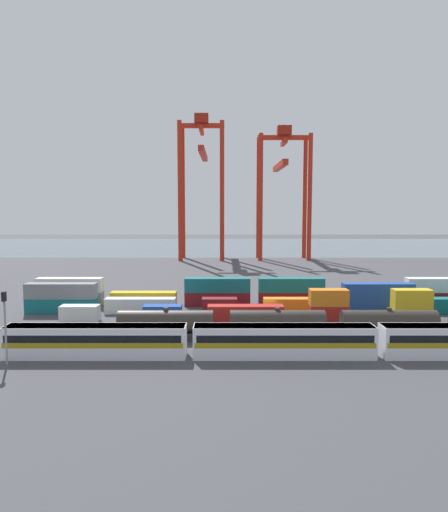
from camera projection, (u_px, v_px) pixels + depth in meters
The scene contains 31 objects.
ground_plane at pixel (254, 279), 119.62m from camera, with size 420.00×420.00×0.00m, color #424247.
harbour_water at pixel (240, 246), 227.15m from camera, with size 400.00×110.00×0.01m, color slate.
passenger_train at pixel (284, 340), 56.76m from camera, with size 67.50×3.14×3.90m.
freight_tank_row at pixel (389, 324), 64.37m from camera, with size 74.32×3.00×4.46m.
signal_mast at pixel (5, 318), 53.56m from camera, with size 0.36×0.60×8.56m.
shipping_container_0 at pixel (80, 313), 74.88m from camera, with size 6.04×2.44×2.60m, color silver.
shipping_container_1 at pixel (163, 313), 74.87m from camera, with size 6.04×2.44×2.60m, color #1C4299.
shipping_container_2 at pixel (246, 313), 74.87m from camera, with size 12.10×2.44×2.60m, color #AD211C.
shipping_container_3 at pixel (329, 313), 74.86m from camera, with size 6.04×2.44×2.60m, color #AD211C.
shipping_container_4 at pixel (329, 297), 74.60m from camera, with size 6.04×2.44×2.60m, color orange.
shipping_container_5 at pixel (411, 313), 74.85m from camera, with size 6.04×2.44×2.60m, color gold.
shipping_container_6 at pixel (412, 297), 74.59m from camera, with size 6.04×2.44×2.60m, color gold.
shipping_container_10 at pixel (62, 305), 80.97m from camera, with size 12.10×2.44×2.60m, color #146066.
shipping_container_11 at pixel (61, 291), 80.71m from camera, with size 12.10×2.44×2.60m, color slate.
shipping_container_12 at pixel (141, 305), 80.96m from camera, with size 12.10×2.44×2.60m, color silver.
shipping_container_13 at pixel (220, 306), 80.96m from camera, with size 6.04×2.44×2.60m, color maroon.
shipping_container_14 at pixel (299, 306), 80.95m from camera, with size 12.10×2.44×2.60m, color orange.
shipping_container_15 at pixel (378, 306), 80.94m from camera, with size 12.10×2.44×2.60m, color #1C4299.
shipping_container_16 at pixel (378, 291), 80.68m from camera, with size 12.10×2.44×2.60m, color #1C4299.
shipping_container_19 at pixel (70, 299), 87.06m from camera, with size 12.10×2.44×2.60m, color slate.
shipping_container_20 at pixel (70, 285), 86.80m from camera, with size 12.10×2.44×2.60m, color silver.
shipping_container_21 at pixel (144, 299), 87.05m from camera, with size 12.10×2.44×2.60m, color gold.
shipping_container_22 at pixel (218, 299), 87.04m from camera, with size 12.10×2.44×2.60m, color maroon.
shipping_container_23 at pixel (218, 285), 86.78m from camera, with size 12.10×2.44×2.60m, color #146066.
shipping_container_24 at pixel (291, 299), 87.04m from camera, with size 12.10×2.44×2.60m, color maroon.
shipping_container_25 at pixel (292, 285), 86.78m from camera, with size 12.10×2.44×2.60m, color #146066.
shipping_container_26 at pixel (365, 299), 87.03m from camera, with size 12.10×2.44×2.60m, color slate.
shipping_container_27 at pixel (439, 299), 87.02m from camera, with size 12.10×2.44×2.60m, color maroon.
shipping_container_28 at pixel (439, 285), 86.76m from camera, with size 12.10×2.44×2.60m, color silver.
gantry_crane_west at pixel (202, 172), 167.51m from camera, with size 15.96×37.99×50.81m.
gantry_crane_central at pixel (283, 180), 167.35m from camera, with size 18.50×33.51×46.73m.
Camera 1 is at (-7.64, -78.42, 17.94)m, focal length 32.89 mm.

